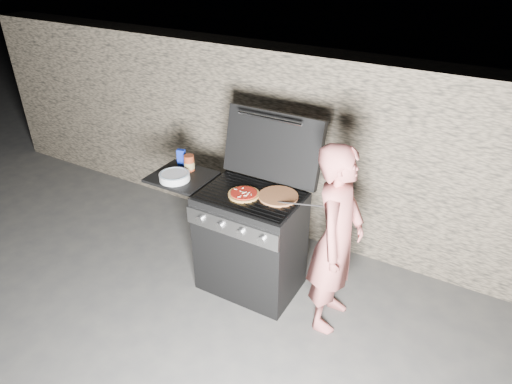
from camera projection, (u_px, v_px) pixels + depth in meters
The scene contains 10 objects.
ground at pixel (251, 284), 4.00m from camera, with size 50.00×50.00×0.00m, color #3A3A3A.
stone_wall at pixel (306, 147), 4.34m from camera, with size 8.00×0.35×1.80m, color #87765C.
gas_grill at pixel (225, 233), 3.88m from camera, with size 1.34×0.79×0.91m, color black, non-canonical shape.
pizza_topped at pixel (244, 194), 3.53m from camera, with size 0.25×0.25×0.03m, color tan, non-canonical shape.
pizza_plain at pixel (278, 196), 3.51m from camera, with size 0.31×0.31×0.02m, color #CE7E45.
sauce_jar at pixel (189, 163), 3.89m from camera, with size 0.09×0.09×0.14m, color maroon.
blue_carton at pixel (181, 158), 3.96m from camera, with size 0.07×0.04×0.15m, color #0F26A2.
plate_stack at pixel (175, 177), 3.76m from camera, with size 0.25×0.25×0.06m, color silver.
person at pixel (337, 240), 3.29m from camera, with size 0.55×0.36×1.51m, color #C3645F.
tongs at pixel (301, 204), 3.33m from camera, with size 0.01×0.01×0.45m, color black.
Camera 1 is at (1.54, -2.63, 2.71)m, focal length 32.00 mm.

